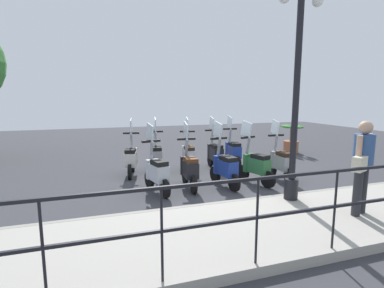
% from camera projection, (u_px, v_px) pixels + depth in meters
% --- Properties ---
extents(ground_plane, '(28.00, 28.00, 0.00)m').
position_uv_depth(ground_plane, '(212.00, 178.00, 7.92)').
color(ground_plane, '#38383D').
extents(promenade_walkway, '(2.20, 20.00, 0.15)m').
position_uv_depth(promenade_walkway, '(284.00, 222.00, 4.95)').
color(promenade_walkway, '#A39E93').
rests_on(promenade_walkway, ground_plane).
extents(fence_railing, '(0.04, 16.03, 1.07)m').
position_uv_depth(fence_railing, '(336.00, 194.00, 3.84)').
color(fence_railing, black).
rests_on(fence_railing, promenade_walkway).
extents(lamp_post_near, '(0.26, 0.90, 4.19)m').
position_uv_depth(lamp_post_near, '(296.00, 104.00, 5.56)').
color(lamp_post_near, black).
rests_on(lamp_post_near, promenade_walkway).
extents(pedestrian_with_bag, '(0.47, 0.61, 1.59)m').
position_uv_depth(pedestrian_with_bag, '(362.00, 161.00, 4.95)').
color(pedestrian_with_bag, '#28282D').
rests_on(pedestrian_with_bag, promenade_walkway).
extents(potted_palm, '(1.06, 0.66, 1.05)m').
position_uv_depth(potted_palm, '(291.00, 141.00, 11.39)').
color(potted_palm, '#9E5B3D').
rests_on(potted_palm, ground_plane).
extents(scooter_near_0, '(1.23, 0.44, 1.54)m').
position_uv_depth(scooter_near_0, '(281.00, 162.00, 7.62)').
color(scooter_near_0, black).
rests_on(scooter_near_0, ground_plane).
extents(scooter_near_1, '(1.20, 0.55, 1.54)m').
position_uv_depth(scooter_near_1, '(255.00, 165.00, 7.29)').
color(scooter_near_1, black).
rests_on(scooter_near_1, ground_plane).
extents(scooter_near_2, '(1.23, 0.46, 1.54)m').
position_uv_depth(scooter_near_2, '(225.00, 167.00, 7.07)').
color(scooter_near_2, black).
rests_on(scooter_near_2, ground_plane).
extents(scooter_near_3, '(1.23, 0.44, 1.54)m').
position_uv_depth(scooter_near_3, '(189.00, 168.00, 6.95)').
color(scooter_near_3, black).
rests_on(scooter_near_3, ground_plane).
extents(scooter_near_4, '(1.22, 0.50, 1.54)m').
position_uv_depth(scooter_near_4, '(157.00, 172.00, 6.63)').
color(scooter_near_4, black).
rests_on(scooter_near_4, ground_plane).
extents(scooter_far_0, '(1.23, 0.44, 1.54)m').
position_uv_depth(scooter_far_0, '(233.00, 151.00, 9.14)').
color(scooter_far_0, black).
rests_on(scooter_far_0, ground_plane).
extents(scooter_far_1, '(1.23, 0.44, 1.54)m').
position_uv_depth(scooter_far_1, '(215.00, 153.00, 8.79)').
color(scooter_far_1, black).
rests_on(scooter_far_1, ground_plane).
extents(scooter_far_2, '(1.22, 0.48, 1.54)m').
position_uv_depth(scooter_far_2, '(189.00, 155.00, 8.47)').
color(scooter_far_2, black).
rests_on(scooter_far_2, ground_plane).
extents(scooter_far_3, '(1.23, 0.45, 1.54)m').
position_uv_depth(scooter_far_3, '(156.00, 155.00, 8.43)').
color(scooter_far_3, black).
rests_on(scooter_far_3, ground_plane).
extents(scooter_far_4, '(1.22, 0.50, 1.54)m').
position_uv_depth(scooter_far_4, '(131.00, 158.00, 8.07)').
color(scooter_far_4, black).
rests_on(scooter_far_4, ground_plane).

